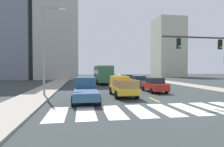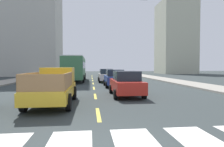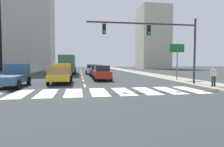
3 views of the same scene
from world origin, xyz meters
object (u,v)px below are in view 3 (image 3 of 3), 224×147
pickup_stakebed (61,74)px  pedestrian_waiting (214,74)px  sedan_near_right (97,71)px  traffic_signal_gantry (162,38)px  sedan_mid (102,73)px  sedan_near_left (91,69)px  pickup_dark (13,76)px  direction_sign_green (177,54)px  city_bus (68,63)px

pickup_stakebed → pedestrian_waiting: pickup_stakebed is taller
pickup_stakebed → sedan_near_right: size_ratio=1.18×
sedan_near_right → pedestrian_waiting: size_ratio=2.68×
traffic_signal_gantry → pickup_stakebed: bearing=155.4°
sedan_near_right → sedan_mid: size_ratio=1.00×
sedan_near_right → sedan_mid: 6.13m
pickup_stakebed → sedan_near_left: bearing=72.4°
pickup_dark → direction_sign_green: size_ratio=1.24×
pickup_stakebed → pickup_dark: bearing=-148.6°
pickup_dark → city_bus: size_ratio=0.48×
pickup_dark → city_bus: (3.63, 18.58, 1.03)m
traffic_signal_gantry → pedestrian_waiting: traffic_signal_gantry is taller
pickup_dark → pickup_stakebed: bearing=30.2°
sedan_near_left → city_bus: bearing=157.3°
traffic_signal_gantry → city_bus: bearing=114.2°
sedan_near_right → traffic_signal_gantry: traffic_signal_gantry is taller
sedan_near_left → direction_sign_green: bearing=-56.1°
pickup_dark → sedan_mid: 9.36m
city_bus → sedan_near_right: (4.48, -7.84, -1.09)m
pickup_stakebed → traffic_signal_gantry: (8.96, -4.11, 3.29)m
city_bus → sedan_near_left: (4.12, -1.96, -1.09)m
pickup_dark → pedestrian_waiting: (16.17, -3.90, 0.20)m
pickup_dark → traffic_signal_gantry: size_ratio=0.53×
city_bus → pickup_stakebed: bearing=-91.6°
pickup_dark → traffic_signal_gantry: traffic_signal_gantry is taller
city_bus → sedan_mid: bearing=-74.1°
pickup_dark → city_bus: 18.96m
pickup_dark → traffic_signal_gantry: bearing=-10.5°
city_bus → traffic_signal_gantry: (9.08, -20.23, 2.28)m
pickup_stakebed → pickup_dark: same height
city_bus → sedan_near_left: size_ratio=2.45×
sedan_mid → pedestrian_waiting: bearing=-44.4°
pickup_dark → pedestrian_waiting: bearing=-16.6°
pickup_stakebed → sedan_mid: bearing=24.2°
pickup_dark → sedan_near_left: (7.75, 16.62, -0.06)m
city_bus → direction_sign_green: direction_sign_green is taller
direction_sign_green → pedestrian_waiting: bearing=-91.5°
pickup_dark → sedan_mid: pickup_dark is taller
pickup_stakebed → pickup_dark: 4.48m
traffic_signal_gantry → pickup_dark: bearing=172.6°
sedan_near_right → pedestrian_waiting: bearing=-64.0°
traffic_signal_gantry → pedestrian_waiting: 5.17m
city_bus → sedan_mid: 14.72m
pickup_stakebed → pedestrian_waiting: bearing=-28.9°
pickup_dark → sedan_near_right: bearing=49.8°
sedan_near_left → pedestrian_waiting: size_ratio=2.68×
sedan_mid → direction_sign_green: direction_sign_green is taller
traffic_signal_gantry → sedan_mid: bearing=126.1°
city_bus → direction_sign_green: (12.71, -16.16, 1.08)m
sedan_near_left → direction_sign_green: (8.59, -14.20, 2.17)m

